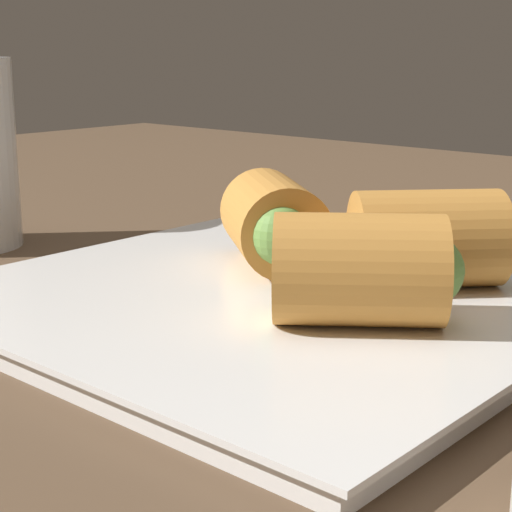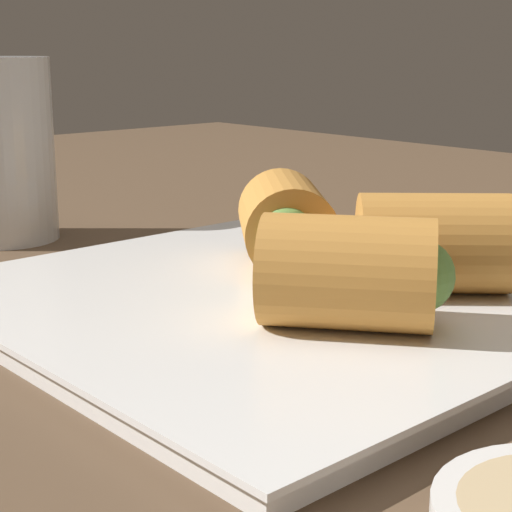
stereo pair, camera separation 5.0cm
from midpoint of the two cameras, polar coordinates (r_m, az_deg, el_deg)
The scene contains 7 objects.
table_surface at distance 48.88cm, azimuth 4.04°, elevation -4.31°, with size 180.00×140.00×2.00cm.
serving_plate at distance 45.02cm, azimuth 3.19°, elevation -3.56°, with size 30.85×26.76×1.50cm.
roll_front_left at distance 49.68cm, azimuth 4.97°, elevation 2.11°, with size 9.44×9.01×5.27cm.
roll_front_right at distance 39.54cm, azimuth 10.44°, elevation -1.18°, with size 9.45×8.99×5.27cm.
roll_back_left at distance 46.34cm, azimuth 15.43°, elevation 0.78°, with size 9.23×9.34×5.27cm.
spoon at distance 55.09cm, azimuth 18.63°, elevation -1.17°, with size 18.61×3.19×1.34cm.
drinking_glass at distance 65.10cm, azimuth -14.57°, elevation 6.83°, with size 7.77×7.77×13.39cm.
Camera 2 is at (-33.95, 31.67, 16.36)cm, focal length 60.00 mm.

